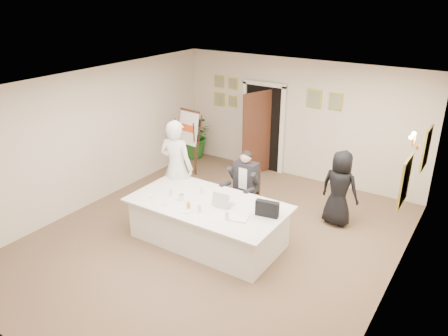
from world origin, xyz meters
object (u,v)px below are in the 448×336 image
object	(u,v)px
laptop	(224,197)
seated_man	(245,185)
standing_man	(176,167)
standing_woman	(340,188)
oj_glass	(188,205)
potted_palm	(195,135)
steel_jug	(182,197)
conference_table	(208,222)
laptop_bag	(267,209)
flip_chart	(192,146)
paper_stack	(238,219)

from	to	relation	value
laptop	seated_man	bearing A→B (deg)	97.05
standing_man	standing_woman	bearing A→B (deg)	-164.27
seated_man	laptop	bearing A→B (deg)	-76.92
standing_man	oj_glass	bearing A→B (deg)	128.50
standing_woman	potted_palm	world-z (taller)	standing_woman
potted_palm	oj_glass	size ratio (longest dim) A/B	9.35
standing_man	steel_jug	distance (m)	1.07
standing_woman	oj_glass	xyz separation A→B (m)	(-1.86, -2.26, 0.09)
seated_man	oj_glass	size ratio (longest dim) A/B	10.92
standing_woman	laptop	world-z (taller)	standing_woman
conference_table	seated_man	xyz separation A→B (m)	(0.10, 1.11, 0.32)
laptop_bag	steel_jug	bearing A→B (deg)	-178.27
standing_man	potted_palm	distance (m)	3.14
flip_chart	oj_glass	bearing A→B (deg)	-53.86
flip_chart	paper_stack	size ratio (longest dim) A/B	5.37
standing_man	laptop_bag	world-z (taller)	standing_man
conference_table	laptop	bearing A→B (deg)	18.80
seated_man	steel_jug	size ratio (longest dim) A/B	12.91
seated_man	conference_table	bearing A→B (deg)	-92.50
flip_chart	laptop_bag	bearing A→B (deg)	-33.96
seated_man	laptop	world-z (taller)	seated_man
standing_man	standing_woman	xyz separation A→B (m)	(2.89, 1.29, -0.22)
laptop_bag	standing_woman	bearing A→B (deg)	60.53
seated_man	flip_chart	world-z (taller)	flip_chart
paper_stack	steel_jug	xyz separation A→B (m)	(-1.20, 0.04, 0.04)
standing_woman	standing_man	bearing A→B (deg)	29.64
flip_chart	paper_stack	world-z (taller)	flip_chart
oj_glass	standing_woman	bearing A→B (deg)	50.55
flip_chart	paper_stack	distance (m)	3.76
laptop_bag	oj_glass	xyz separation A→B (m)	(-1.23, -0.51, -0.07)
potted_palm	steel_jug	world-z (taller)	potted_palm
flip_chart	standing_woman	world-z (taller)	flip_chart
standing_woman	laptop_bag	bearing A→B (deg)	75.90
conference_table	flip_chart	size ratio (longest dim) A/B	1.73
flip_chart	steel_jug	world-z (taller)	flip_chart
flip_chart	conference_table	bearing A→B (deg)	-47.70
flip_chart	oj_glass	size ratio (longest dim) A/B	12.31
standing_woman	potted_palm	xyz separation A→B (m)	(-4.45, 1.41, -0.14)
steel_jug	paper_stack	bearing A→B (deg)	-1.91
seated_man	steel_jug	bearing A→B (deg)	-110.32
laptop_bag	oj_glass	world-z (taller)	laptop_bag
flip_chart	oj_glass	xyz separation A→B (m)	(1.92, -2.63, 0.10)
standing_man	conference_table	bearing A→B (deg)	144.49
standing_man	potted_palm	xyz separation A→B (m)	(-1.56, 2.70, -0.36)
steel_jug	oj_glass	bearing A→B (deg)	-32.53
seated_man	standing_woman	world-z (taller)	standing_woman
seated_man	potted_palm	bearing A→B (deg)	144.72
oj_glass	steel_jug	xyz separation A→B (m)	(-0.30, 0.19, -0.01)
laptop_bag	oj_glass	distance (m)	1.33
standing_man	oj_glass	size ratio (longest dim) A/B	14.91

